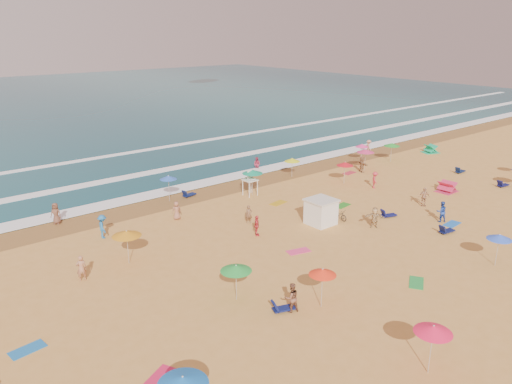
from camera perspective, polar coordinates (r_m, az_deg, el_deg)
ground at (r=40.54m, az=5.80°, el=-3.97°), size 220.00×220.00×0.00m
ocean at (r=114.56m, az=-25.67°, el=8.82°), size 220.00×140.00×0.18m
wet_sand at (r=49.58m, az=-4.41°, el=0.27°), size 220.00×220.00×0.00m
surf_foam at (r=56.73m, az=-9.54°, el=2.48°), size 200.00×18.70×0.05m
cabana at (r=40.90m, az=7.43°, el=-2.32°), size 2.00×2.00×2.00m
cabana_roof at (r=40.55m, az=7.49°, el=-0.92°), size 2.20×2.20×0.12m
bicycle at (r=42.24m, az=9.47°, el=-2.56°), size 0.65×1.70×0.88m
lifeguard_stand at (r=47.46m, az=-0.68°, el=0.82°), size 1.20×1.20×2.10m
beach_umbrellas at (r=41.07m, az=7.49°, el=-0.54°), size 61.55×30.53×0.79m
loungers at (r=40.99m, az=10.83°, el=-3.70°), size 54.58×21.57×0.34m
towels at (r=40.09m, az=9.84°, el=-4.39°), size 48.29×20.57×0.03m
popup_tents at (r=60.07m, az=20.06°, el=2.99°), size 15.31×12.01×1.20m
beachgoers at (r=43.60m, az=3.88°, el=-1.09°), size 49.95×25.22×2.11m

